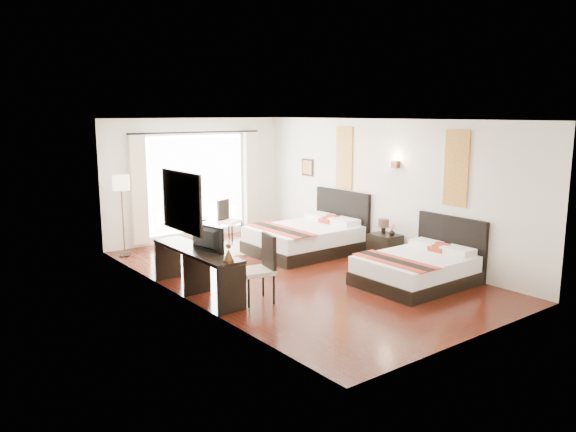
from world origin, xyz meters
TOP-DOWN VIEW (x-y plane):
  - floor at (0.00, 0.00)m, footprint 4.50×7.50m
  - ceiling at (0.00, 0.00)m, footprint 4.50×7.50m
  - wall_headboard at (2.25, 0.00)m, footprint 0.01×7.50m
  - wall_desk at (-2.25, 0.00)m, footprint 0.01×7.50m
  - wall_window at (0.00, 3.75)m, footprint 4.50×0.01m
  - wall_entry at (0.00, -3.75)m, footprint 4.50×0.01m
  - window_glass at (0.00, 3.73)m, footprint 2.40×0.02m
  - sheer_curtain at (0.00, 3.67)m, footprint 2.30×0.02m
  - drape_left at (-1.45, 3.63)m, footprint 0.35×0.14m
  - drape_right at (1.45, 3.63)m, footprint 0.35×0.14m
  - art_panel_near at (2.23, -1.75)m, footprint 0.03×0.50m
  - art_panel_far at (2.23, 1.14)m, footprint 0.03×0.50m
  - wall_sconce at (2.19, -0.36)m, footprint 0.10×0.14m
  - mirror_frame at (-2.22, 0.07)m, footprint 0.04×1.25m
  - mirror_glass at (-2.19, 0.07)m, footprint 0.01×1.12m
  - bed_near at (1.33, -1.75)m, footprint 1.94×1.51m
  - bed_far at (1.20, 1.14)m, footprint 2.20×1.72m
  - nightstand at (1.97, -0.36)m, footprint 0.46×0.57m
  - table_lamp at (2.00, -0.28)m, footprint 0.22×0.22m
  - vase at (1.98, -0.52)m, footprint 0.15×0.15m
  - console_desk at (-1.99, 0.07)m, footprint 0.50×2.20m
  - television at (-1.97, -0.17)m, footprint 0.23×0.73m
  - bronze_figurine at (-1.99, -0.93)m, footprint 0.21×0.21m
  - desk_chair at (-1.42, -0.83)m, footprint 0.58×0.58m
  - floor_lamp at (-2.00, 3.18)m, footprint 0.34×0.34m
  - side_table at (-0.46, 3.06)m, footprint 0.55×0.55m
  - fruit_bowl at (-0.48, 3.05)m, footprint 0.24×0.24m
  - window_chair at (0.52, 3.15)m, footprint 0.56×0.56m
  - jute_rug at (-0.04, 2.22)m, footprint 1.52×1.19m

SIDE VIEW (x-z plane):
  - floor at x=0.00m, z-range -0.01..0.00m
  - jute_rug at x=-0.04m, z-range 0.00..0.01m
  - nightstand at x=1.97m, z-range 0.00..0.55m
  - bed_near at x=1.33m, z-range -0.26..0.83m
  - window_chair at x=0.52m, z-range -0.18..0.75m
  - side_table at x=-0.46m, z-range 0.00..0.63m
  - bed_far at x=1.20m, z-range -0.30..0.94m
  - desk_chair at x=-1.42m, z-range -0.21..0.86m
  - console_desk at x=-1.99m, z-range 0.00..0.76m
  - vase at x=1.98m, z-range 0.50..0.63m
  - fruit_bowl at x=-0.48m, z-range 0.63..0.68m
  - table_lamp at x=2.00m, z-range 0.56..0.90m
  - bronze_figurine at x=-1.99m, z-range 0.76..1.00m
  - television at x=-1.97m, z-range 0.75..1.17m
  - drape_left at x=-1.45m, z-range 0.10..2.46m
  - drape_right at x=1.45m, z-range 0.10..2.46m
  - sheer_curtain at x=0.00m, z-range 0.25..2.35m
  - window_glass at x=0.00m, z-range 0.20..2.40m
  - wall_headboard at x=2.25m, z-range 0.00..2.80m
  - wall_desk at x=-2.25m, z-range 0.00..2.80m
  - wall_window at x=0.00m, z-range 0.00..2.80m
  - wall_entry at x=0.00m, z-range 0.00..2.80m
  - floor_lamp at x=-2.00m, z-range 0.58..2.26m
  - mirror_frame at x=-2.22m, z-range 1.08..2.02m
  - mirror_glass at x=-2.19m, z-range 1.14..1.96m
  - wall_sconce at x=2.19m, z-range 1.85..1.99m
  - art_panel_near at x=2.23m, z-range 1.27..2.62m
  - art_panel_far at x=2.23m, z-range 1.27..2.62m
  - ceiling at x=0.00m, z-range 2.78..2.80m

